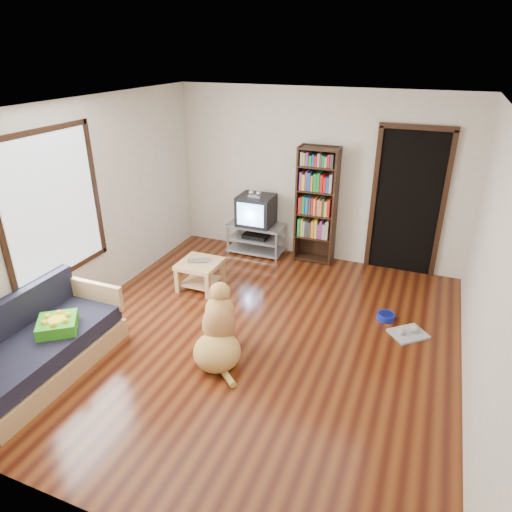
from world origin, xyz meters
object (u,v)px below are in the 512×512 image
at_px(dog_bowl, 386,316).
at_px(crt_tv, 257,209).
at_px(grey_rag, 408,334).
at_px(bookshelf, 317,200).
at_px(green_cushion, 58,325).
at_px(dog, 218,333).
at_px(coffee_table, 200,270).
at_px(tv_stand, 256,237).
at_px(laptop, 199,262).
at_px(sofa, 39,350).

xyz_separation_m(dog_bowl, crt_tv, (-2.26, 1.29, 0.70)).
distance_m(grey_rag, bookshelf, 2.48).
bearing_deg(green_cushion, dog, -10.63).
bearing_deg(grey_rag, dog_bowl, 140.19).
distance_m(bookshelf, coffee_table, 2.06).
bearing_deg(tv_stand, coffee_table, -101.33).
height_order(bookshelf, dog, bookshelf).
xyz_separation_m(grey_rag, crt_tv, (-2.56, 1.54, 0.73)).
distance_m(laptop, coffee_table, 0.14).
bearing_deg(green_cushion, grey_rag, -7.16).
xyz_separation_m(tv_stand, bookshelf, (0.95, 0.09, 0.73)).
relative_size(dog_bowl, crt_tv, 0.38).
xyz_separation_m(laptop, dog, (0.93, -1.28, -0.11)).
distance_m(dog_bowl, coffee_table, 2.56).
bearing_deg(dog_bowl, tv_stand, 150.74).
bearing_deg(crt_tv, coffee_table, -101.16).
relative_size(dog_bowl, sofa, 0.12).
relative_size(green_cushion, dog_bowl, 1.73).
height_order(laptop, coffee_table, laptop).
relative_size(grey_rag, bookshelf, 0.22).
height_order(green_cushion, coffee_table, green_cushion).
bearing_deg(bookshelf, green_cushion, -117.00).
distance_m(green_cushion, crt_tv, 3.57).
bearing_deg(grey_rag, laptop, 178.22).
height_order(dog_bowl, sofa, sofa).
height_order(green_cushion, tv_stand, green_cushion).
height_order(green_cushion, dog_bowl, green_cushion).
relative_size(green_cushion, tv_stand, 0.42).
distance_m(laptop, tv_stand, 1.46).
relative_size(coffee_table, dog, 0.60).
relative_size(crt_tv, sofa, 0.32).
height_order(grey_rag, dog, dog).
bearing_deg(dog, crt_tv, 103.40).
height_order(laptop, sofa, sofa).
bearing_deg(grey_rag, coffee_table, 177.62).
distance_m(laptop, grey_rag, 2.87).
distance_m(grey_rag, tv_stand, 2.99).
height_order(laptop, dog, dog).
bearing_deg(dog_bowl, dog, -138.16).
bearing_deg(bookshelf, sofa, -117.32).
bearing_deg(coffee_table, laptop, -90.00).
height_order(laptop, crt_tv, crt_tv).
distance_m(grey_rag, sofa, 4.13).
relative_size(laptop, bookshelf, 0.17).
bearing_deg(dog_bowl, crt_tv, 150.32).
distance_m(bookshelf, sofa, 4.26).
distance_m(green_cushion, dog_bowl, 3.82).
bearing_deg(dog_bowl, bookshelf, 133.95).
xyz_separation_m(dog_bowl, coffee_table, (-2.54, -0.13, 0.24)).
bearing_deg(bookshelf, coffee_table, -129.49).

